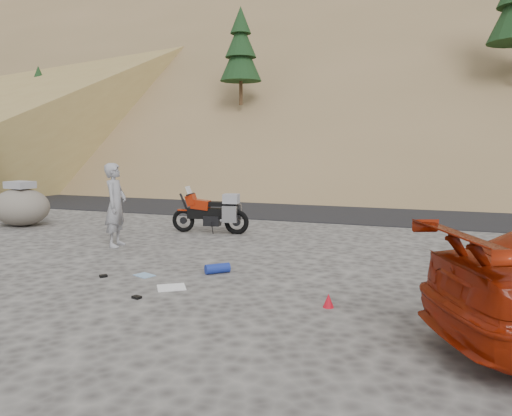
{
  "coord_description": "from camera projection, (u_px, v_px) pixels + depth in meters",
  "views": [
    {
      "loc": [
        4.96,
        -8.72,
        2.27
      ],
      "look_at": [
        1.54,
        0.77,
        1.0
      ],
      "focal_mm": 35.0,
      "sensor_mm": 36.0,
      "label": 1
    }
  ],
  "objects": [
    {
      "name": "gear_funnel",
      "position": [
        328.0,
        301.0,
        7.02
      ],
      "size": [
        0.2,
        0.2,
        0.2
      ],
      "primitive_type": "cone",
      "rotation": [
        0.0,
        0.0,
        -0.41
      ],
      "color": "red",
      "rests_on": "ground"
    },
    {
      "name": "gear_glove_a",
      "position": [
        137.0,
        297.0,
        7.43
      ],
      "size": [
        0.15,
        0.13,
        0.04
      ],
      "primitive_type": "cube",
      "rotation": [
        0.0,
        0.0,
        -0.27
      ],
      "color": "black",
      "rests_on": "ground"
    },
    {
      "name": "boulder",
      "position": [
        21.0,
        207.0,
        14.11
      ],
      "size": [
        2.01,
        1.86,
        1.25
      ],
      "rotation": [
        0.0,
        0.0,
        -0.33
      ],
      "color": "#615B53",
      "rests_on": "ground"
    },
    {
      "name": "ground",
      "position": [
        172.0,
        258.0,
        10.09
      ],
      "size": [
        140.0,
        140.0,
        0.0
      ],
      "primitive_type": "plane",
      "color": "#413F3C",
      "rests_on": "ground"
    },
    {
      "name": "gear_blue_cloth",
      "position": [
        144.0,
        275.0,
        8.74
      ],
      "size": [
        0.41,
        0.36,
        0.01
      ],
      "primitive_type": "cube",
      "rotation": [
        0.0,
        0.0,
        -0.38
      ],
      "color": "#7C9FC0",
      "rests_on": "ground"
    },
    {
      "name": "gear_white_cloth",
      "position": [
        171.0,
        287.0,
        7.99
      ],
      "size": [
        0.58,
        0.57,
        0.01
      ],
      "primitive_type": "cube",
      "rotation": [
        0.0,
        0.0,
        0.59
      ],
      "color": "white",
      "rests_on": "ground"
    },
    {
      "name": "motorcycle",
      "position": [
        213.0,
        213.0,
        12.91
      ],
      "size": [
        2.07,
        0.76,
        1.23
      ],
      "rotation": [
        0.0,
        0.0,
        0.14
      ],
      "color": "black",
      "rests_on": "ground"
    },
    {
      "name": "gear_glove_b",
      "position": [
        103.0,
        276.0,
        8.64
      ],
      "size": [
        0.15,
        0.16,
        0.04
      ],
      "primitive_type": "cube",
      "rotation": [
        0.0,
        0.0,
        0.91
      ],
      "color": "black",
      "rests_on": "ground"
    },
    {
      "name": "hillside",
      "position": [
        385.0,
        51.0,
        46.87
      ],
      "size": [
        120.0,
        73.0,
        46.72
      ],
      "color": "brown",
      "rests_on": "ground"
    },
    {
      "name": "road",
      "position": [
        292.0,
        207.0,
        18.49
      ],
      "size": [
        120.0,
        7.0,
        0.05
      ],
      "primitive_type": "cube",
      "color": "black",
      "rests_on": "ground"
    },
    {
      "name": "gear_blue_mat",
      "position": [
        217.0,
        268.0,
        8.89
      ],
      "size": [
        0.44,
        0.43,
        0.18
      ],
      "primitive_type": "cylinder",
      "rotation": [
        0.0,
        1.57,
        0.76
      ],
      "color": "navy",
      "rests_on": "ground"
    },
    {
      "name": "man",
      "position": [
        117.0,
        246.0,
        11.3
      ],
      "size": [
        0.59,
        0.77,
        1.88
      ],
      "primitive_type": "imported",
      "rotation": [
        0.0,
        0.0,
        1.8
      ],
      "color": "gray",
      "rests_on": "ground"
    }
  ]
}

